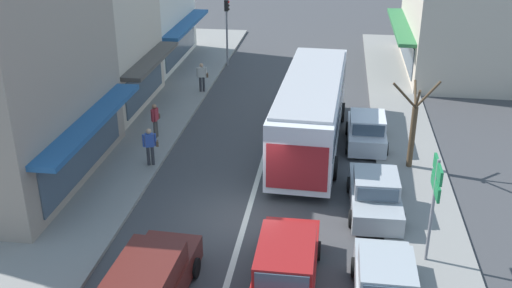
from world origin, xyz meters
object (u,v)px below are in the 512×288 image
Objects in this scene: wagon_behind_bus_near at (286,264)px; pedestrian_far_walker at (202,75)px; wagon_queue_gap_filler at (150,282)px; parked_hatchback_kerb_front at (385,283)px; city_bus at (311,108)px; pedestrian_browsing_midblock at (155,118)px; traffic_light_downstreet at (227,22)px; directional_road_sign at (436,187)px; parked_sedan_kerb_second at (375,194)px; street_tree_right at (413,128)px; pedestrian_with_handbag_near at (150,144)px; parked_hatchback_kerb_third at (367,131)px.

pedestrian_far_walker is (-6.23, 16.63, 0.32)m from wagon_behind_bus_near.
wagon_queue_gap_filler is 1.24× the size of parked_hatchback_kerb_front.
pedestrian_browsing_midblock is at bearing -178.33° from city_bus.
wagon_queue_gap_filler is (-3.87, -11.56, -1.14)m from city_bus.
city_bus is 9.11m from pedestrian_far_walker.
traffic_light_downstreet reaches higher than directional_road_sign.
wagon_behind_bus_near is at bearing 20.25° from wagon_queue_gap_filler.
parked_sedan_kerb_second is 2.60× the size of pedestrian_browsing_midblock.
parked_sedan_kerb_second is 1.01× the size of traffic_light_downstreet.
directional_road_sign is at bearing -90.88° from street_tree_right.
directional_road_sign is 2.21× the size of pedestrian_far_walker.
directional_road_sign is (4.26, 1.74, 1.96)m from wagon_behind_bus_near.
pedestrian_with_handbag_near is (-6.30, 7.12, 0.32)m from wagon_behind_bus_near.
traffic_light_downstreet reaches higher than parked_hatchback_kerb_front.
pedestrian_with_handbag_near reaches higher than wagon_queue_gap_filler.
traffic_light_downstreet is (-8.65, 22.73, 2.15)m from parked_hatchback_kerb_front.
pedestrian_far_walker is (-9.05, 17.09, 0.36)m from parked_hatchback_kerb_front.
wagon_queue_gap_filler is 8.79m from directional_road_sign.
city_bus is at bearing -63.67° from traffic_light_downstreet.
directional_road_sign is at bearing -64.05° from city_bus.
parked_sedan_kerb_second is at bearing -63.71° from traffic_light_downstreet.
parked_sedan_kerb_second is at bearing 43.76° from wagon_queue_gap_filler.
pedestrian_with_handbag_near is (-0.48, -15.14, -1.79)m from traffic_light_downstreet.
directional_road_sign is at bearing -54.83° from pedestrian_far_walker.
pedestrian_with_handbag_near is at bearing 131.49° from wagon_behind_bus_near.
traffic_light_downstreet is (-8.60, 17.41, 2.19)m from parked_sedan_kerb_second.
directional_road_sign is (4.11, -8.45, 0.82)m from city_bus.
pedestrian_browsing_midblock reaches higher than wagon_queue_gap_filler.
directional_road_sign reaches higher than parked_hatchback_kerb_third.
parked_hatchback_kerb_third is (6.37, 12.04, -0.04)m from wagon_queue_gap_filler.
pedestrian_with_handbag_near is 1.00× the size of pedestrian_browsing_midblock.
pedestrian_with_handbag_near is at bearing 140.26° from parked_hatchback_kerb_front.
parked_hatchback_kerb_front is 0.95× the size of street_tree_right.
parked_hatchback_kerb_third is 9.62m from pedestrian_browsing_midblock.
parked_hatchback_kerb_front and parked_hatchback_kerb_third have the same top height.
traffic_light_downstreet is at bearing 116.29° from parked_sedan_kerb_second.
traffic_light_downstreet reaches higher than pedestrian_browsing_midblock.
street_tree_right is (1.71, -2.15, 1.12)m from parked_hatchback_kerb_third.
parked_sedan_kerb_second is 1.09× the size of street_tree_right.
pedestrian_far_walker is (-8.88, 5.96, 0.36)m from parked_hatchback_kerb_third.
wagon_queue_gap_filler reaches higher than parked_hatchback_kerb_third.
parked_hatchback_kerb_third is (-0.12, 5.81, 0.05)m from parked_sedan_kerb_second.
parked_hatchback_kerb_third is at bearing 100.20° from directional_road_sign.
city_bus is 2.61× the size of traffic_light_downstreet.
city_bus is 6.72× the size of pedestrian_with_handbag_near.
parked_hatchback_kerb_front is 14.30m from pedestrian_browsing_midblock.
parked_hatchback_kerb_front is at bearing -123.12° from directional_road_sign.
city_bus is 6.72× the size of pedestrian_far_walker.
city_bus reaches higher than pedestrian_with_handbag_near.
street_tree_right is 2.38× the size of pedestrian_with_handbag_near.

